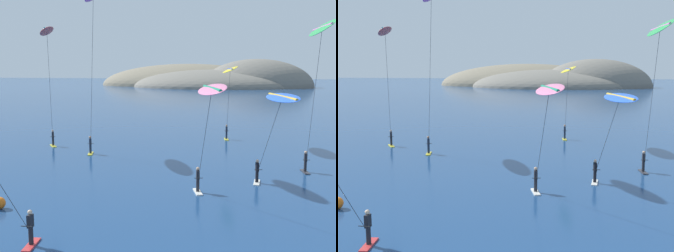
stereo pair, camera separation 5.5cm
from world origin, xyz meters
The scene contains 7 objects.
headland_island centered at (-9.77, 176.33, 0.00)m, with size 93.57×62.09×23.24m.
kitesurfer_pink centered at (4.19, 13.88, 6.47)m, with size 2.89×8.35×7.34m.
kitesurfer_red centered at (-12.52, 29.34, 10.67)m, with size 3.48×6.40×11.89m.
kitesurfer_magenta centered at (-6.32, 25.03, 12.68)m, with size 4.43×7.69×14.03m.
kitesurfer_yellow centered at (4.33, 36.14, 7.40)m, with size 2.22×6.90×8.31m.
kitesurfer_blue centered at (7.94, 16.71, 5.89)m, with size 2.49×8.56×6.69m.
kitesurfer_green centered at (10.94, 22.20, 10.00)m, with size 1.79×6.59×11.32m.
Camera 1 is at (6.04, -8.25, 8.10)m, focal length 45.00 mm.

